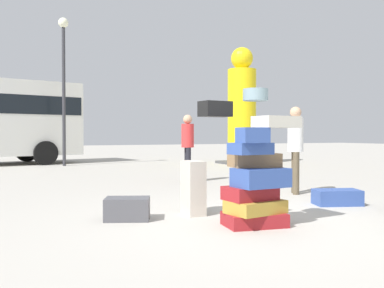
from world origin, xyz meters
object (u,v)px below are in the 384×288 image
(suitcase_charcoal_foreground_far, at_px, (127,209))
(suitcase_navy_foreground_near, at_px, (337,197))
(yellow_dummy_statue, at_px, (242,112))
(lamp_post, at_px, (64,68))
(suitcase_tower, at_px, (254,174))
(person_bearded_onlooker, at_px, (188,142))
(suitcase_cream_left_side, at_px, (193,188))
(person_tourist_with_camera, at_px, (295,142))

(suitcase_charcoal_foreground_far, relative_size, suitcase_navy_foreground_near, 0.81)
(yellow_dummy_statue, relative_size, lamp_post, 0.84)
(suitcase_navy_foreground_near, distance_m, yellow_dummy_statue, 9.90)
(yellow_dummy_statue, height_order, lamp_post, lamp_post)
(suitcase_charcoal_foreground_far, distance_m, yellow_dummy_statue, 11.43)
(suitcase_tower, distance_m, suitcase_charcoal_foreground_far, 1.76)
(suitcase_tower, xyz_separation_m, person_bearded_onlooker, (1.26, 4.86, 0.32))
(person_bearded_onlooker, bearing_deg, suitcase_charcoal_foreground_far, -19.83)
(suitcase_cream_left_side, relative_size, lamp_post, 0.14)
(suitcase_charcoal_foreground_far, height_order, suitcase_navy_foreground_near, suitcase_charcoal_foreground_far)
(lamp_post, bearing_deg, person_bearded_onlooker, -73.54)
(suitcase_cream_left_side, bearing_deg, person_tourist_with_camera, 26.31)
(suitcase_cream_left_side, bearing_deg, lamp_post, 95.68)
(suitcase_tower, height_order, suitcase_cream_left_side, suitcase_tower)
(suitcase_cream_left_side, relative_size, person_tourist_with_camera, 0.46)
(suitcase_charcoal_foreground_far, relative_size, lamp_post, 0.11)
(suitcase_cream_left_side, height_order, suitcase_navy_foreground_near, suitcase_cream_left_side)
(suitcase_tower, xyz_separation_m, person_tourist_with_camera, (2.32, 2.14, 0.35))
(suitcase_tower, height_order, person_bearded_onlooker, suitcase_tower)
(suitcase_tower, bearing_deg, yellow_dummy_statue, 59.53)
(person_bearded_onlooker, relative_size, person_tourist_with_camera, 0.96)
(suitcase_charcoal_foreground_far, relative_size, person_tourist_with_camera, 0.35)
(suitcase_cream_left_side, xyz_separation_m, yellow_dummy_statue, (6.13, 8.77, 1.64))
(person_tourist_with_camera, bearing_deg, yellow_dummy_statue, -174.12)
(suitcase_tower, relative_size, lamp_post, 0.32)
(suitcase_navy_foreground_near, bearing_deg, person_tourist_with_camera, 100.22)
(suitcase_charcoal_foreground_far, bearing_deg, suitcase_navy_foreground_near, 18.03)
(yellow_dummy_statue, bearing_deg, suitcase_charcoal_foreground_far, -129.03)
(suitcase_charcoal_foreground_far, height_order, lamp_post, lamp_post)
(suitcase_cream_left_side, bearing_deg, yellow_dummy_statue, 58.87)
(suitcase_tower, xyz_separation_m, suitcase_cream_left_side, (-0.37, 1.03, -0.27))
(suitcase_tower, relative_size, yellow_dummy_statue, 0.38)
(yellow_dummy_statue, distance_m, lamp_post, 6.87)
(person_tourist_with_camera, distance_m, lamp_post, 10.17)
(person_tourist_with_camera, relative_size, lamp_post, 0.31)
(suitcase_cream_left_side, distance_m, lamp_post, 10.96)
(person_bearded_onlooker, bearing_deg, lamp_post, -149.25)
(suitcase_navy_foreground_near, xyz_separation_m, person_tourist_with_camera, (0.21, 1.34, 0.88))
(suitcase_cream_left_side, height_order, person_bearded_onlooker, person_bearded_onlooker)
(suitcase_cream_left_side, height_order, person_tourist_with_camera, person_tourist_with_camera)
(person_bearded_onlooker, height_order, lamp_post, lamp_post)
(suitcase_charcoal_foreground_far, distance_m, person_tourist_with_camera, 3.90)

